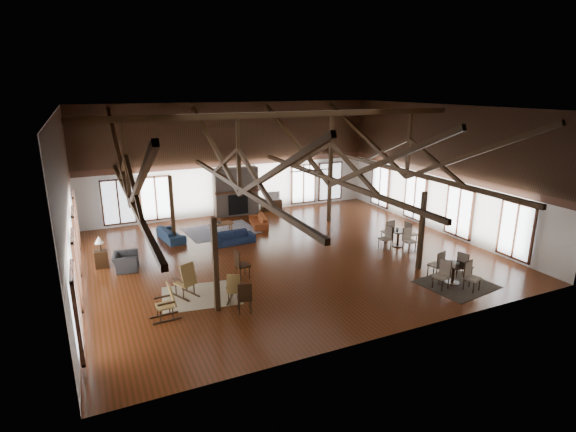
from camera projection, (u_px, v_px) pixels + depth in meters
name	position (u px, v px, depth m)	size (l,w,h in m)	color
floor	(287.00, 254.00, 18.84)	(16.00, 16.00, 0.00)	#592312
ceiling	(287.00, 108.00, 17.17)	(16.00, 14.00, 0.02)	black
wall_back	(233.00, 159.00, 24.11)	(16.00, 0.02, 6.00)	silver
wall_front	(396.00, 235.00, 11.90)	(16.00, 0.02, 6.00)	silver
wall_left	(67.00, 206.00, 14.80)	(0.02, 14.00, 6.00)	silver
wall_right	(441.00, 170.00, 21.21)	(0.02, 14.00, 6.00)	silver
roof_truss	(287.00, 159.00, 17.72)	(15.60, 14.07, 3.14)	#311D0D
post_grid	(287.00, 220.00, 18.42)	(8.16, 7.16, 3.05)	#311D0D
fireplace	(236.00, 192.00, 24.30)	(2.50, 0.69, 2.60)	#716356
ceiling_fan	(310.00, 170.00, 17.13)	(1.60, 1.60, 0.75)	black
sofa_navy_front	(234.00, 238.00, 20.08)	(1.86, 0.73, 0.54)	#141E38
sofa_navy_left	(171.00, 234.00, 20.53)	(0.76, 1.94, 0.57)	#17273F
sofa_orange	(258.00, 221.00, 22.55)	(0.70, 1.80, 0.53)	brown
coffee_table	(221.00, 224.00, 21.67)	(1.16, 0.67, 0.43)	brown
vase	(219.00, 222.00, 21.59)	(0.19, 0.19, 0.20)	#B2B2B2
armchair	(126.00, 262.00, 17.19)	(0.89, 1.02, 0.66)	#262628
side_table_lamp	(101.00, 255.00, 17.44)	(0.49, 0.49, 1.26)	black
rocking_chair_a	(187.00, 281.00, 14.91)	(0.85, 1.06, 1.21)	olive
rocking_chair_b	(234.00, 289.00, 14.58)	(0.75, 0.88, 1.00)	olive
rocking_chair_c	(168.00, 302.00, 13.55)	(0.90, 0.53, 1.12)	olive
side_chair_a	(240.00, 262.00, 16.33)	(0.51, 0.51, 1.08)	black
side_chair_b	(245.00, 296.00, 13.82)	(0.52, 0.52, 1.03)	black
cafe_table_near	(454.00, 270.00, 15.96)	(1.99, 1.99, 1.01)	black
cafe_table_far	(398.00, 235.00, 19.70)	(1.93, 1.93, 1.00)	black
cup_near	(458.00, 263.00, 15.83)	(0.12, 0.12, 0.10)	#B2B2B2
cup_far	(397.00, 229.00, 19.66)	(0.13, 0.13, 0.10)	#B2B2B2
tv_console	(271.00, 205.00, 25.49)	(1.16, 0.43, 0.58)	black
television	(272.00, 196.00, 25.35)	(0.87, 0.11, 0.50)	#B2B2B2
rug_tan	(201.00, 295.00, 15.14)	(2.55, 2.00, 0.01)	tan
rug_navy	(221.00, 231.00, 21.90)	(3.28, 2.46, 0.01)	#171A43
rug_dark	(457.00, 284.00, 16.00)	(2.34, 2.13, 0.01)	black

